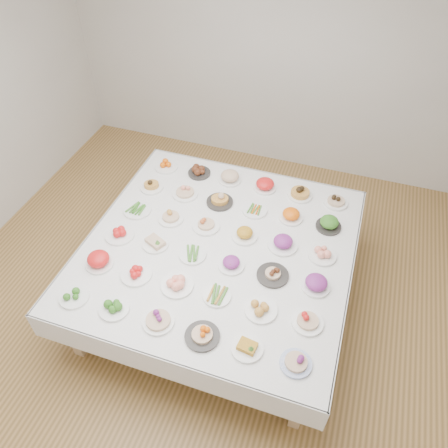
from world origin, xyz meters
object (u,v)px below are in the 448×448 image
(display_table, at_px, (219,250))
(dish_35, at_px, (336,200))
(dish_18, at_px, (137,209))
(dish_0, at_px, (73,295))

(display_table, relative_size, dish_35, 10.34)
(display_table, distance_m, dish_35, 1.27)
(dish_18, bearing_deg, dish_35, 21.83)
(display_table, xyz_separation_m, dish_18, (-0.89, 0.18, 0.09))
(dish_0, height_order, dish_18, dish_0)
(dish_18, xyz_separation_m, dish_35, (1.78, 0.71, 0.03))
(dish_0, xyz_separation_m, dish_35, (1.79, 1.79, 0.01))
(dish_0, xyz_separation_m, dish_18, (0.01, 1.07, -0.02))
(display_table, distance_m, dish_18, 0.91)
(dish_0, distance_m, dish_35, 2.53)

